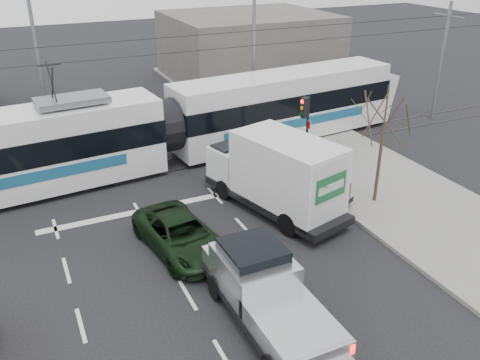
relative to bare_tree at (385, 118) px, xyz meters
name	(u,v)px	position (x,y,z in m)	size (l,w,h in m)	color
ground	(236,281)	(-7.60, -2.50, -3.79)	(120.00, 120.00, 0.00)	black
sidewalk_right	(443,221)	(1.40, -2.50, -3.72)	(6.00, 60.00, 0.15)	gray
rails	(152,168)	(-7.60, 7.50, -3.78)	(60.00, 1.60, 0.03)	#33302D
building_right	(248,47)	(4.40, 21.50, -1.29)	(12.00, 10.00, 5.00)	#64605B
bare_tree	(385,118)	(0.00, 0.00, 0.00)	(2.40, 2.40, 5.00)	#47382B
traffic_signal	(306,118)	(-1.13, 4.00, -1.05)	(0.44, 0.44, 3.60)	black
street_lamp_near	(251,38)	(-0.29, 11.50, 1.32)	(2.38, 0.25, 9.00)	slate
street_lamp_far	(33,48)	(-11.79, 13.50, 1.32)	(2.38, 0.25, 9.00)	slate
catenary	(146,91)	(-7.60, 7.50, 0.09)	(60.00, 0.20, 7.00)	black
tram	(164,127)	(-6.76, 7.74, -1.84)	(27.11, 5.33, 5.50)	white
silver_pickup	(264,289)	(-7.60, -4.44, -2.75)	(2.12, 5.81, 2.10)	black
box_truck	(277,175)	(-4.10, 1.24, -2.17)	(3.86, 6.92, 3.28)	black
navy_pickup	(291,178)	(-2.98, 1.95, -2.84)	(3.36, 4.88, 1.94)	black
green_car	(181,235)	(-8.63, 0.03, -3.15)	(2.12, 4.61, 1.28)	black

